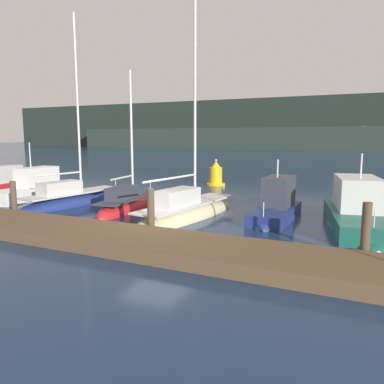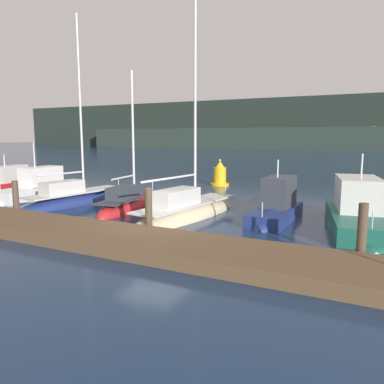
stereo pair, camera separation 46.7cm
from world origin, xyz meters
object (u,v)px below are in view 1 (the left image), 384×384
Objects in this scene: motorboat_berth_1 at (0,188)px; motorboat_berth_2 at (32,193)px; motorboat_berth_7 at (358,218)px; sailboat_berth_3 at (73,202)px; motorboat_berth_6 at (276,213)px; sailboat_berth_4 at (129,207)px; sailboat_berth_5 at (187,214)px; channel_buoy at (216,175)px.

motorboat_berth_2 is (4.21, -1.05, 0.06)m from motorboat_berth_1.
motorboat_berth_2 is 0.82× the size of motorboat_berth_7.
sailboat_berth_3 is 2.16× the size of motorboat_berth_6.
motorboat_berth_7 is (14.70, 1.06, 0.24)m from sailboat_berth_3.
motorboat_berth_2 is at bearing -13.95° from motorboat_berth_1.
sailboat_berth_4 is (11.50, -1.25, -0.16)m from motorboat_berth_1.
sailboat_berth_3 is at bearing -11.26° from motorboat_berth_1.
motorboat_berth_2 is 0.74× the size of sailboat_berth_4.
motorboat_berth_7 is (7.37, 1.37, 0.25)m from sailboat_berth_5.
motorboat_berth_7 is at bearing 4.11° from sailboat_berth_3.
sailboat_berth_3 is 14.74m from motorboat_berth_7.
motorboat_berth_2 is 3.77m from sailboat_berth_3.
channel_buoy is (4.18, 11.36, 0.61)m from sailboat_berth_3.
motorboat_berth_2 is at bearing -177.32° from motorboat_berth_6.
motorboat_berth_1 is at bearing 166.05° from motorboat_berth_2.
motorboat_berth_6 is (7.65, 0.90, 0.19)m from sailboat_berth_4.
channel_buoy is at bearing 38.91° from motorboat_berth_1.
sailboat_berth_5 is (15.26, -1.90, -0.11)m from motorboat_berth_1.
sailboat_berth_5 is 2.21× the size of motorboat_berth_6.
motorboat_berth_6 is 0.71× the size of motorboat_berth_7.
motorboat_berth_1 is 4.34m from motorboat_berth_2.
motorboat_berth_1 is 11.57m from sailboat_berth_4.
sailboat_berth_3 reaches higher than motorboat_berth_2.
motorboat_berth_7 is 3.49× the size of channel_buoy.
motorboat_berth_1 is 0.81× the size of motorboat_berth_7.
motorboat_berth_1 is 15.58m from channel_buoy.
sailboat_berth_4 is 11.16m from motorboat_berth_7.
channel_buoy is at bearing 69.79° from sailboat_berth_3.
sailboat_berth_5 reaches higher than sailboat_berth_3.
channel_buoy is (0.62, 11.03, 0.66)m from sailboat_berth_4.
channel_buoy is at bearing 135.59° from motorboat_berth_7.
channel_buoy is at bearing 105.09° from sailboat_berth_5.
sailboat_berth_4 is 7.70m from motorboat_berth_6.
channel_buoy is (-7.03, 10.13, 0.47)m from motorboat_berth_6.
motorboat_berth_6 is (11.21, 1.23, 0.14)m from sailboat_berth_3.
motorboat_berth_7 is (22.63, -0.52, 0.14)m from motorboat_berth_1.
sailboat_berth_5 is (11.05, -0.85, -0.17)m from motorboat_berth_2.
motorboat_berth_2 reaches higher than channel_buoy.
sailboat_berth_5 is (3.77, -0.65, 0.04)m from sailboat_berth_4.
motorboat_berth_2 reaches higher than motorboat_berth_6.
sailboat_berth_3 is at bearing 177.51° from sailboat_berth_5.
sailboat_berth_3 is 11.28m from motorboat_berth_6.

